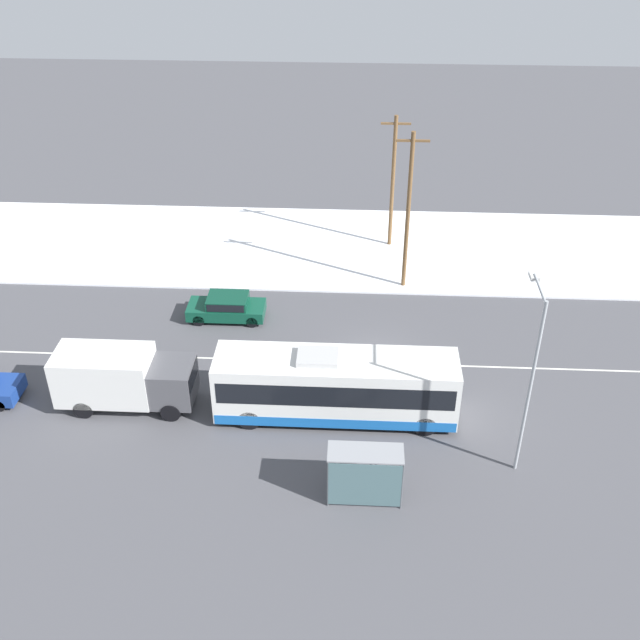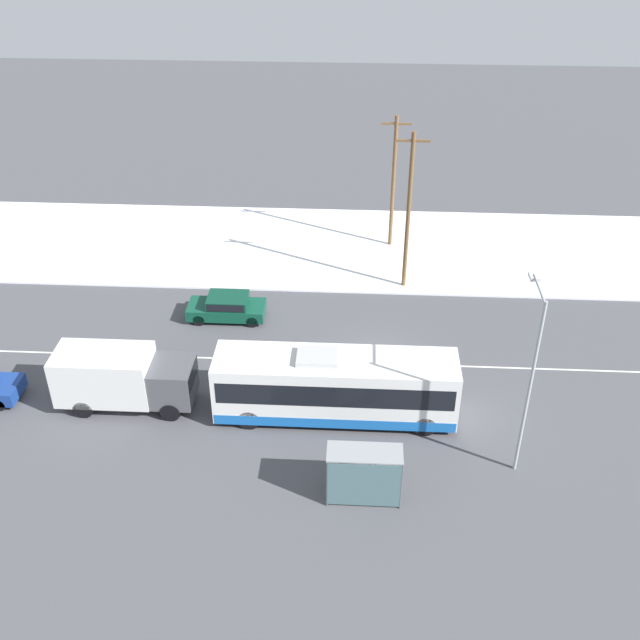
# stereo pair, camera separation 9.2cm
# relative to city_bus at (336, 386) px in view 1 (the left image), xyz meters

# --- Properties ---
(ground_plane) EXTENTS (120.00, 120.00, 0.00)m
(ground_plane) POSITION_rel_city_bus_xyz_m (1.82, 4.08, -1.63)
(ground_plane) COLOR #4C4C51
(snow_lot) EXTENTS (80.00, 11.36, 0.12)m
(snow_lot) POSITION_rel_city_bus_xyz_m (1.82, 16.61, -1.57)
(snow_lot) COLOR white
(snow_lot) RESTS_ON ground_plane
(lane_marking_center) EXTENTS (60.00, 0.12, 0.00)m
(lane_marking_center) POSITION_rel_city_bus_xyz_m (1.82, 4.08, -1.63)
(lane_marking_center) COLOR silver
(lane_marking_center) RESTS_ON ground_plane
(city_bus) EXTENTS (10.81, 2.57, 3.33)m
(city_bus) POSITION_rel_city_bus_xyz_m (0.00, 0.00, 0.00)
(city_bus) COLOR white
(city_bus) RESTS_ON ground_plane
(box_truck) EXTENTS (6.28, 2.30, 2.85)m
(box_truck) POSITION_rel_city_bus_xyz_m (-9.78, 0.23, -0.05)
(box_truck) COLOR silver
(box_truck) RESTS_ON ground_plane
(sedan_car) EXTENTS (4.20, 1.80, 1.39)m
(sedan_car) POSITION_rel_city_bus_xyz_m (-6.22, 7.88, -0.86)
(sedan_car) COLOR #0F4733
(sedan_car) RESTS_ON ground_plane
(pedestrian_at_stop) EXTENTS (0.56, 0.25, 1.56)m
(pedestrian_at_stop) POSITION_rel_city_bus_xyz_m (1.71, -3.70, -0.67)
(pedestrian_at_stop) COLOR #23232D
(pedestrian_at_stop) RESTS_ON ground_plane
(bus_shelter) EXTENTS (2.95, 1.20, 2.40)m
(bus_shelter) POSITION_rel_city_bus_xyz_m (1.33, -5.30, 0.05)
(bus_shelter) COLOR gray
(bus_shelter) RESTS_ON ground_plane
(streetlamp) EXTENTS (0.36, 2.60, 8.22)m
(streetlamp) POSITION_rel_city_bus_xyz_m (7.67, -2.60, 3.49)
(streetlamp) COLOR #9EA3A8
(streetlamp) RESTS_ON ground_plane
(utility_pole_roadside) EXTENTS (1.80, 0.24, 9.38)m
(utility_pole_roadside) POSITION_rel_city_bus_xyz_m (3.57, 11.87, 3.26)
(utility_pole_roadside) COLOR brown
(utility_pole_roadside) RESTS_ON ground_plane
(utility_pole_snowlot) EXTENTS (1.80, 0.24, 8.57)m
(utility_pole_snowlot) POSITION_rel_city_bus_xyz_m (2.89, 17.13, 2.85)
(utility_pole_snowlot) COLOR brown
(utility_pole_snowlot) RESTS_ON ground_plane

